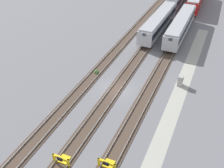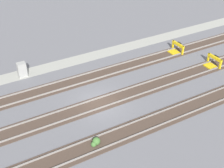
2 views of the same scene
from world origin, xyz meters
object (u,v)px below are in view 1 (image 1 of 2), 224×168
bumper_stop_nearest_track (108,164)px  electrical_cabinet (180,81)px  weed_clump (96,72)px  subway_car_front_row_right_inner (158,22)px  subway_car_front_row_leftmost (180,26)px  bumper_stop_near_inner_track (62,159)px

bumper_stop_nearest_track → electrical_cabinet: 18.09m
electrical_cabinet → weed_clump: 13.09m
bumper_stop_nearest_track → electrical_cabinet: electrical_cabinet is taller
weed_clump → subway_car_front_row_right_inner: bearing=-13.2°
bumper_stop_nearest_track → electrical_cabinet: (17.70, -3.76, 0.29)m
subway_car_front_row_leftmost → subway_car_front_row_right_inner: same height
subway_car_front_row_right_inner → bumper_stop_nearest_track: 35.36m
subway_car_front_row_leftmost → subway_car_front_row_right_inner: 4.53m
electrical_cabinet → weed_clump: (-2.15, 12.90, -0.56)m
bumper_stop_nearest_track → electrical_cabinet: bearing=-12.0°
electrical_cabinet → bumper_stop_near_inner_track: bearing=156.3°
bumper_stop_nearest_track → bumper_stop_near_inner_track: (-1.41, 4.61, 0.00)m
subway_car_front_row_right_inner → bumper_stop_nearest_track: size_ratio=9.01×
bumper_stop_near_inner_track → subway_car_front_row_right_inner: bearing=-0.1°
bumper_stop_near_inner_track → weed_clump: bearing=14.9°
subway_car_front_row_leftmost → weed_clump: subway_car_front_row_leftmost is taller
bumper_stop_near_inner_track → electrical_cabinet: size_ratio=1.25×
subway_car_front_row_leftmost → electrical_cabinet: size_ratio=11.25×
subway_car_front_row_leftmost → bumper_stop_near_inner_track: subway_car_front_row_leftmost is taller
electrical_cabinet → weed_clump: electrical_cabinet is taller
electrical_cabinet → subway_car_front_row_right_inner: bearing=25.7°
bumper_stop_near_inner_track → subway_car_front_row_leftmost: bearing=-7.1°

